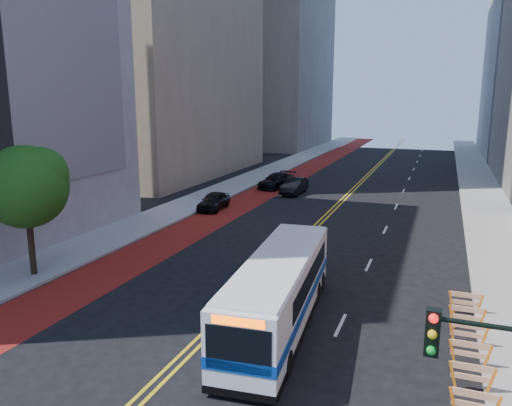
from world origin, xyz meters
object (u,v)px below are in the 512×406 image
Objects in this scene: car_b at (294,186)px; car_a at (214,201)px; street_tree at (27,184)px; transit_bus at (280,290)px; car_c at (276,181)px; traffic_signal at (491,392)px.

car_a is at bearing -115.34° from car_b.
street_tree is 0.61× the size of transit_bus.
transit_bus is 21.99m from car_a.
car_c is at bearing 82.80° from street_tree.
street_tree is 29.47m from car_c.
car_b is at bearing 111.75° from traffic_signal.
transit_bus is (-6.95, 8.57, -2.16)m from traffic_signal.
transit_bus is 2.38× the size of car_b.
street_tree is at bearing -84.35° from car_c.
car_b is at bearing 100.06° from transit_bus.
car_a is 0.83× the size of car_c.
car_b is at bearing -29.98° from car_c.
street_tree reaches higher than traffic_signal.
car_c is (-10.05, 29.93, -0.82)m from transit_bus.
street_tree is 1.44× the size of car_b.
car_b is (4.32, 8.96, 0.04)m from car_a.
car_a is (-18.71, 27.12, -3.00)m from traffic_signal.
car_a is at bearing 83.69° from street_tree.
street_tree is at bearing 155.18° from traffic_signal.
transit_bus is (13.70, -0.99, -3.35)m from street_tree.
transit_bus is at bearing -74.46° from car_b.
traffic_signal is at bearing -56.00° from transit_bus.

